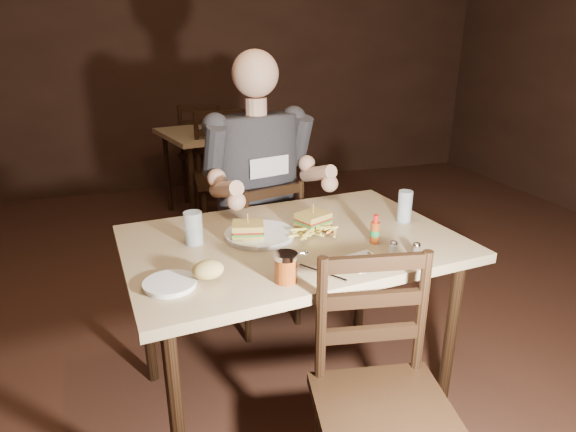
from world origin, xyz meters
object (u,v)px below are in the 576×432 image
object	(u,v)px
bg_chair_far	(204,151)
glass_right	(405,206)
bg_table	(212,141)
diner	(261,159)
dinner_plate	(260,235)
chair_near	(386,414)
side_plate	(170,285)
syrup_dispenser	(286,268)
glass_left	(193,228)
bg_chair_near	(225,178)
main_table	(292,255)
chair_far	(258,252)
hot_sauce	(375,229)

from	to	relation	value
bg_chair_far	glass_right	world-z (taller)	bg_chair_far
bg_table	bg_chair_far	distance (m)	0.59
diner	dinner_plate	bearing A→B (deg)	-119.95
chair_near	side_plate	bearing A→B (deg)	153.75
diner	chair_near	bearing A→B (deg)	-102.07
syrup_dispenser	side_plate	xyz separation A→B (m)	(-0.37, 0.08, -0.05)
bg_table	glass_left	distance (m)	2.43
bg_chair_near	side_plate	size ratio (longest dim) A/B	5.86
diner	side_plate	size ratio (longest dim) A/B	6.15
diner	dinner_plate	size ratio (longest dim) A/B	3.74
main_table	side_plate	xyz separation A→B (m)	(-0.51, -0.25, 0.08)
chair_far	glass_left	size ratio (longest dim) A/B	6.44
syrup_dispenser	side_plate	distance (m)	0.38
main_table	diner	bearing A→B (deg)	86.74
bg_table	hot_sauce	world-z (taller)	hot_sauce
bg_chair_far	hot_sauce	distance (m)	3.17
bg_chair_far	chair_near	bearing A→B (deg)	104.82
dinner_plate	syrup_dispenser	xyz separation A→B (m)	(-0.01, -0.39, 0.04)
chair_near	diner	world-z (taller)	diner
main_table	dinner_plate	bearing A→B (deg)	155.56
main_table	glass_left	xyz separation A→B (m)	(-0.38, 0.07, 0.14)
chair_near	side_plate	xyz separation A→B (m)	(-0.58, 0.43, 0.32)
dinner_plate	glass_right	bearing A→B (deg)	-2.20
glass_right	hot_sauce	xyz separation A→B (m)	(-0.23, -0.17, -0.01)
bg_chair_near	glass_right	world-z (taller)	bg_chair_near
bg_table	side_plate	size ratio (longest dim) A/B	5.65
main_table	bg_chair_near	distance (m)	1.92
main_table	glass_left	world-z (taller)	glass_left
bg_chair_far	diner	xyz separation A→B (m)	(-0.05, -2.42, 0.49)
bg_table	dinner_plate	world-z (taller)	dinner_plate
side_plate	hot_sauce	bearing A→B (deg)	7.95
chair_far	dinner_plate	distance (m)	0.70
bg_chair_far	hot_sauce	size ratio (longest dim) A/B	8.04
syrup_dispenser	side_plate	world-z (taller)	syrup_dispenser
glass_right	main_table	bearing A→B (deg)	-176.87
chair_far	chair_near	xyz separation A→B (m)	(0.06, -1.32, 0.03)
main_table	chair_far	xyz separation A→B (m)	(0.02, 0.64, -0.27)
chair_near	side_plate	world-z (taller)	chair_near
hot_sauce	side_plate	size ratio (longest dim) A/B	0.69
diner	glass_left	distance (m)	0.67
main_table	dinner_plate	distance (m)	0.15
bg_table	bg_chair_far	bearing A→B (deg)	90.00
dinner_plate	syrup_dispenser	bearing A→B (deg)	-92.16
glass_right	side_plate	distance (m)	1.08
main_table	glass_right	distance (m)	0.55
glass_left	syrup_dispenser	world-z (taller)	glass_left
hot_sauce	dinner_plate	bearing A→B (deg)	154.93
diner	hot_sauce	bearing A→B (deg)	-84.03
diner	syrup_dispenser	xyz separation A→B (m)	(-0.17, -0.93, -0.14)
chair_near	bg_chair_near	size ratio (longest dim) A/B	0.91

